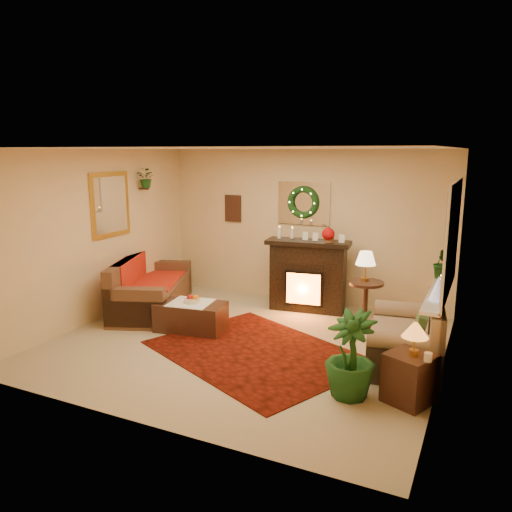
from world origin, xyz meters
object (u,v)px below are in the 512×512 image
at_px(side_table_round, 365,304).
at_px(coffee_table, 191,316).
at_px(sofa, 152,284).
at_px(end_table_square, 409,378).
at_px(fireplace, 308,277).
at_px(loveseat, 406,331).

height_order(side_table_round, coffee_table, side_table_round).
bearing_deg(sofa, side_table_round, -8.15).
bearing_deg(end_table_square, fireplace, 128.92).
height_order(fireplace, side_table_round, fireplace).
relative_size(sofa, fireplace, 1.70).
distance_m(loveseat, coffee_table, 3.01).
relative_size(sofa, end_table_square, 3.85).
distance_m(sofa, side_table_round, 3.42).
height_order(sofa, coffee_table, sofa).
distance_m(end_table_square, coffee_table, 3.31).
bearing_deg(coffee_table, fireplace, 44.90).
xyz_separation_m(sofa, loveseat, (4.10, -0.42, -0.01)).
relative_size(loveseat, side_table_round, 2.12).
bearing_deg(coffee_table, side_table_round, 22.18).
bearing_deg(fireplace, side_table_round, -23.75).
bearing_deg(side_table_round, sofa, -167.02).
bearing_deg(end_table_square, loveseat, 101.61).
relative_size(loveseat, end_table_square, 2.69).
height_order(fireplace, coffee_table, fireplace).
distance_m(fireplace, coffee_table, 2.06).
height_order(loveseat, coffee_table, loveseat).
relative_size(end_table_square, coffee_table, 0.54).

